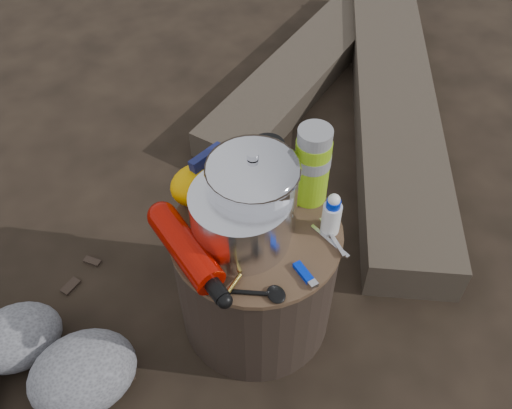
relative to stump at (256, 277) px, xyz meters
name	(u,v)px	position (x,y,z in m)	size (l,w,h in m)	color
ground	(256,314)	(0.00, 0.00, -0.19)	(60.00, 60.00, 0.00)	black
stump	(256,277)	(0.00, 0.00, 0.00)	(0.42, 0.42, 0.38)	black
log_main	(393,103)	(0.88, 0.56, -0.12)	(0.28, 1.69, 0.14)	#3D3429
log_small	(307,65)	(0.72, 0.95, -0.14)	(0.25, 1.34, 0.11)	#3D3429
foil_windscreen	(241,217)	(-0.04, 0.00, 0.26)	(0.23, 0.23, 0.14)	silver
camping_pot	(253,191)	(0.01, 0.03, 0.30)	(0.21, 0.21, 0.21)	silver
fuel_bottle	(186,248)	(-0.18, 0.00, 0.23)	(0.07, 0.30, 0.07)	#A40B02
thermos	(312,166)	(0.17, 0.04, 0.30)	(0.09, 0.09, 0.22)	#8AC116
travel_mug	(267,163)	(0.10, 0.14, 0.25)	(0.08, 0.08, 0.12)	black
stuff_sack	(199,185)	(-0.08, 0.16, 0.24)	(0.14, 0.12, 0.10)	#F3A900
food_pouch	(210,173)	(-0.04, 0.17, 0.25)	(0.10, 0.02, 0.13)	#12184B
lighter	(303,272)	(0.04, -0.16, 0.20)	(0.02, 0.07, 0.01)	#0022C4
pot_grabber	(330,240)	(0.14, -0.11, 0.20)	(0.03, 0.12, 0.01)	silver
spork	(243,292)	(-0.10, -0.14, 0.20)	(0.03, 0.15, 0.01)	black
squeeze_bottle	(332,215)	(0.16, -0.07, 0.25)	(0.05, 0.05, 0.11)	white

